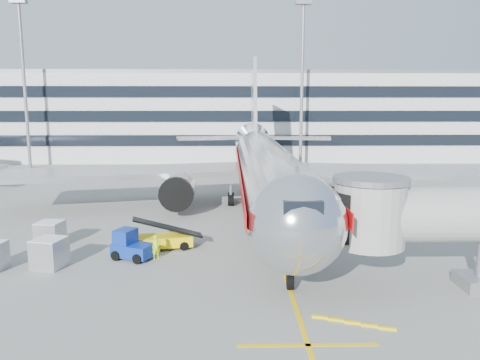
{
  "coord_description": "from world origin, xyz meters",
  "views": [
    {
      "loc": [
        -3.25,
        -32.23,
        10.06
      ],
      "look_at": [
        -2.47,
        4.77,
        4.0
      ],
      "focal_mm": 35.0,
      "sensor_mm": 36.0,
      "label": 1
    }
  ],
  "objects_px": {
    "belt_loader": "(159,240)",
    "cargo_container_front": "(49,253)",
    "main_jet": "(264,166)",
    "baggage_tug": "(131,246)",
    "ramp_worker": "(156,247)",
    "cargo_container_right": "(50,234)"
  },
  "relations": [
    {
      "from": "belt_loader",
      "to": "cargo_container_front",
      "type": "xyz_separation_m",
      "value": [
        -6.23,
        -3.64,
        0.28
      ]
    },
    {
      "from": "main_jet",
      "to": "belt_loader",
      "type": "relative_size",
      "value": 10.34
    },
    {
      "from": "main_jet",
      "to": "cargo_container_front",
      "type": "height_order",
      "value": "main_jet"
    },
    {
      "from": "belt_loader",
      "to": "baggage_tug",
      "type": "xyz_separation_m",
      "value": [
        -1.55,
        -2.07,
        0.19
      ]
    },
    {
      "from": "main_jet",
      "to": "belt_loader",
      "type": "distance_m",
      "value": 15.2
    },
    {
      "from": "main_jet",
      "to": "ramp_worker",
      "type": "bearing_deg",
      "value": -119.29
    },
    {
      "from": "cargo_container_right",
      "to": "baggage_tug",
      "type": "bearing_deg",
      "value": -24.85
    },
    {
      "from": "belt_loader",
      "to": "ramp_worker",
      "type": "bearing_deg",
      "value": -86.47
    },
    {
      "from": "cargo_container_right",
      "to": "main_jet",
      "type": "bearing_deg",
      "value": 35.27
    },
    {
      "from": "cargo_container_right",
      "to": "cargo_container_front",
      "type": "distance_m",
      "value": 4.79
    },
    {
      "from": "ramp_worker",
      "to": "cargo_container_right",
      "type": "bearing_deg",
      "value": 127.35
    },
    {
      "from": "belt_loader",
      "to": "baggage_tug",
      "type": "bearing_deg",
      "value": -126.83
    },
    {
      "from": "main_jet",
      "to": "cargo_container_right",
      "type": "height_order",
      "value": "main_jet"
    },
    {
      "from": "cargo_container_right",
      "to": "ramp_worker",
      "type": "bearing_deg",
      "value": -20.87
    },
    {
      "from": "main_jet",
      "to": "belt_loader",
      "type": "bearing_deg",
      "value": -123.93
    },
    {
      "from": "belt_loader",
      "to": "ramp_worker",
      "type": "xyz_separation_m",
      "value": [
        0.14,
        -2.2,
        0.14
      ]
    },
    {
      "from": "cargo_container_front",
      "to": "belt_loader",
      "type": "bearing_deg",
      "value": 30.31
    },
    {
      "from": "main_jet",
      "to": "cargo_container_front",
      "type": "xyz_separation_m",
      "value": [
        -14.48,
        -15.9,
        -3.3
      ]
    },
    {
      "from": "ramp_worker",
      "to": "belt_loader",
      "type": "bearing_deg",
      "value": 61.75
    },
    {
      "from": "cargo_container_front",
      "to": "ramp_worker",
      "type": "xyz_separation_m",
      "value": [
        6.37,
        1.44,
        -0.14
      ]
    },
    {
      "from": "cargo_container_right",
      "to": "cargo_container_front",
      "type": "bearing_deg",
      "value": -69.93
    },
    {
      "from": "main_jet",
      "to": "belt_loader",
      "type": "xyz_separation_m",
      "value": [
        -8.24,
        -12.26,
        -3.58
      ]
    }
  ]
}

